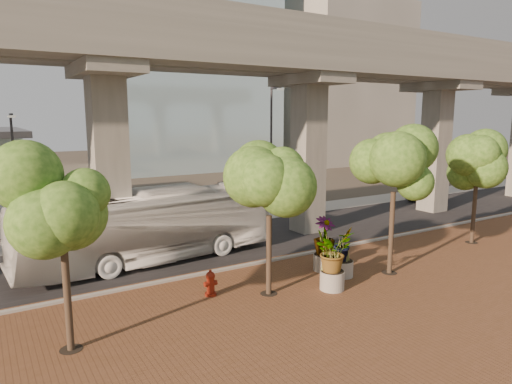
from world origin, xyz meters
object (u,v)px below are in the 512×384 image
transit_bus (149,227)px  planter_front (333,254)px  parked_car (423,192)px  fire_hydrant (211,283)px

transit_bus → planter_front: 9.27m
transit_bus → planter_front: transit_bus is taller
parked_car → fire_hydrant: bearing=89.5°
parked_car → fire_hydrant: size_ratio=4.26×
fire_hydrant → transit_bus: bearing=96.1°
transit_bus → fire_hydrant: 5.79m
transit_bus → planter_front: size_ratio=5.16×
transit_bus → parked_car: size_ratio=2.85×
fire_hydrant → planter_front: (4.59, -2.04, 1.00)m
planter_front → transit_bus: bearing=124.1°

